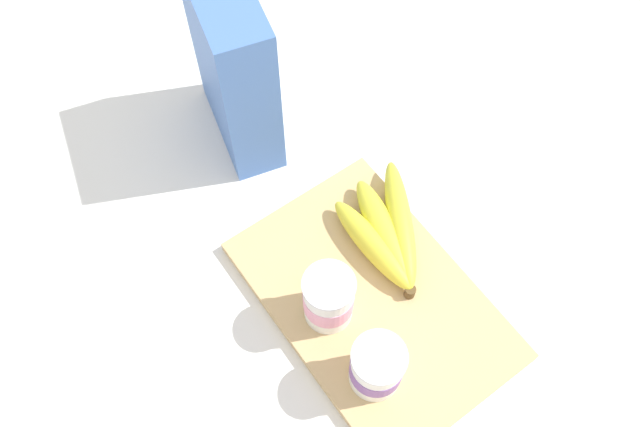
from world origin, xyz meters
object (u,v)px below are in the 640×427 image
yogurt_cup_front (377,367)px  banana_bunch (387,233)px  yogurt_cup_back (329,298)px  cutting_board (373,300)px  cereal_box (234,69)px

yogurt_cup_front → banana_bunch: size_ratio=0.47×
yogurt_cup_front → yogurt_cup_back: (0.10, -0.00, 0.00)m
cutting_board → yogurt_cup_front: bearing=142.7°
yogurt_cup_back → banana_bunch: (0.04, -0.12, -0.03)m
cutting_board → cereal_box: bearing=-2.6°
cutting_board → yogurt_cup_front: 0.11m
yogurt_cup_front → yogurt_cup_back: yogurt_cup_back is taller
cereal_box → yogurt_cup_back: (-0.31, 0.07, -0.07)m
yogurt_cup_front → yogurt_cup_back: 0.10m
yogurt_cup_back → banana_bunch: yogurt_cup_back is taller
cutting_board → cereal_box: cereal_box is taller
banana_bunch → yogurt_cup_back: bearing=107.3°
cutting_board → yogurt_cup_back: (0.02, 0.06, 0.05)m
yogurt_cup_front → banana_bunch: bearing=-42.6°
cutting_board → yogurt_cup_front: (-0.08, 0.06, 0.05)m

